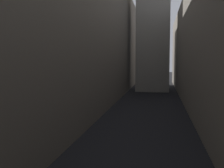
{
  "coord_description": "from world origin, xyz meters",
  "views": [
    {
      "loc": [
        1.86,
        9.58,
        7.16
      ],
      "look_at": [
        0.0,
        20.48,
        6.22
      ],
      "focal_mm": 45.88,
      "sensor_mm": 36.0,
      "label": 1
    }
  ],
  "objects": [
    {
      "name": "building_block_left",
      "position": [
        -11.26,
        50.0,
        11.09
      ],
      "size": [
        11.52,
        108.0,
        22.18
      ],
      "primitive_type": "cube",
      "color": "#60594F",
      "rests_on": "ground"
    },
    {
      "name": "ground_plane",
      "position": [
        0.0,
        48.0,
        0.0
      ],
      "size": [
        264.0,
        264.0,
        0.0
      ],
      "primitive_type": "plane",
      "color": "black"
    }
  ]
}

